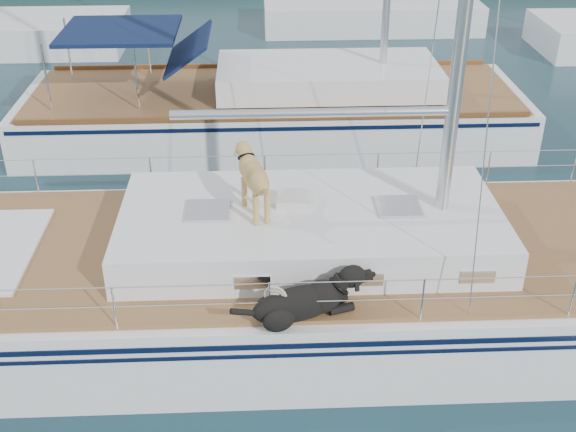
{
  "coord_description": "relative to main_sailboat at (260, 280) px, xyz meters",
  "views": [
    {
      "loc": [
        0.11,
        -8.56,
        6.58
      ],
      "look_at": [
        0.5,
        0.2,
        1.6
      ],
      "focal_mm": 45.0,
      "sensor_mm": 36.0,
      "label": 1
    }
  ],
  "objects": [
    {
      "name": "ground",
      "position": [
        -0.09,
        0.01,
        -0.68
      ],
      "size": [
        120.0,
        120.0,
        0.0
      ],
      "primitive_type": "plane",
      "color": "black",
      "rests_on": "ground"
    },
    {
      "name": "main_sailboat",
      "position": [
        0.0,
        0.0,
        0.0
      ],
      "size": [
        12.0,
        4.01,
        14.01
      ],
      "color": "white",
      "rests_on": "ground"
    },
    {
      "name": "neighbor_sailboat",
      "position": [
        0.48,
        6.66,
        -0.05
      ],
      "size": [
        11.0,
        3.5,
        13.3
      ],
      "color": "white",
      "rests_on": "ground"
    },
    {
      "name": "bg_boat_center",
      "position": [
        3.91,
        16.01,
        -0.23
      ],
      "size": [
        7.2,
        3.0,
        11.65
      ],
      "color": "white",
      "rests_on": "ground"
    }
  ]
}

